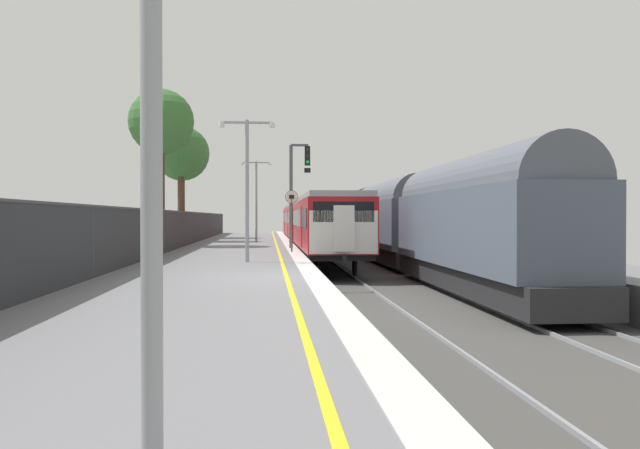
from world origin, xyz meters
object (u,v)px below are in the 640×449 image
(speed_limit_sign, at_px, (292,213))
(background_tree_centre, at_px, (182,153))
(platform_lamp_mid, at_px, (247,177))
(background_tree_left, at_px, (163,124))
(freight_train_adjacent_track, at_px, (371,219))
(platform_lamp_far, at_px, (256,194))
(commuter_train_at_platform, at_px, (310,222))
(signal_gantry, at_px, (296,183))
(background_tree_right, at_px, (183,155))

(speed_limit_sign, bearing_deg, background_tree_centre, 115.80)
(platform_lamp_mid, relative_size, background_tree_left, 0.58)
(freight_train_adjacent_track, bearing_deg, platform_lamp_mid, -110.95)
(freight_train_adjacent_track, bearing_deg, platform_lamp_far, -173.57)
(platform_lamp_mid, height_order, background_tree_centre, background_tree_centre)
(commuter_train_at_platform, xyz_separation_m, freight_train_adjacent_track, (4.00, -1.59, 0.25))
(freight_train_adjacent_track, bearing_deg, background_tree_left, -153.41)
(signal_gantry, xyz_separation_m, background_tree_centre, (-7.18, 10.54, 2.52))
(platform_lamp_far, height_order, background_tree_centre, background_tree_centre)
(background_tree_centre, bearing_deg, signal_gantry, -55.74)
(platform_lamp_far, bearing_deg, background_tree_left, -132.69)
(speed_limit_sign, xyz_separation_m, background_tree_centre, (-6.82, 14.10, 4.07))
(speed_limit_sign, height_order, platform_lamp_far, platform_lamp_far)
(commuter_train_at_platform, height_order, speed_limit_sign, commuter_train_at_platform)
(speed_limit_sign, xyz_separation_m, background_tree_left, (-6.96, 7.09, 5.04))
(signal_gantry, height_order, background_tree_right, background_tree_right)
(freight_train_adjacent_track, height_order, background_tree_left, background_tree_left)
(speed_limit_sign, bearing_deg, background_tree_left, 134.48)
(commuter_train_at_platform, distance_m, signal_gantry, 11.80)
(signal_gantry, xyz_separation_m, background_tree_right, (-8.05, 17.63, 3.09))
(freight_train_adjacent_track, bearing_deg, speed_limit_sign, -113.43)
(platform_lamp_far, bearing_deg, signal_gantry, -76.34)
(commuter_train_at_platform, distance_m, platform_lamp_mid, 22.07)
(freight_train_adjacent_track, xyz_separation_m, background_tree_centre, (-12.67, 0.60, 4.37))
(freight_train_adjacent_track, bearing_deg, commuter_train_at_platform, 158.33)
(speed_limit_sign, xyz_separation_m, background_tree_right, (-7.69, 21.20, 4.63))
(freight_train_adjacent_track, distance_m, background_tree_right, 16.34)
(speed_limit_sign, height_order, background_tree_right, background_tree_right)
(speed_limit_sign, height_order, background_tree_centre, background_tree_centre)
(platform_lamp_far, bearing_deg, background_tree_centre, 163.54)
(commuter_train_at_platform, distance_m, background_tree_left, 13.14)
(speed_limit_sign, distance_m, platform_lamp_far, 12.84)
(background_tree_right, bearing_deg, freight_train_adjacent_track, -29.64)
(platform_lamp_mid, relative_size, platform_lamp_far, 0.97)
(freight_train_adjacent_track, height_order, platform_lamp_mid, platform_lamp_mid)
(commuter_train_at_platform, bearing_deg, freight_train_adjacent_track, -21.67)
(platform_lamp_mid, distance_m, platform_lamp_far, 19.23)
(signal_gantry, relative_size, platform_lamp_mid, 1.06)
(signal_gantry, height_order, background_tree_left, background_tree_left)
(commuter_train_at_platform, distance_m, speed_limit_sign, 15.21)
(signal_gantry, distance_m, background_tree_centre, 12.99)
(commuter_train_at_platform, distance_m, background_tree_right, 12.45)
(commuter_train_at_platform, bearing_deg, platform_lamp_mid, -99.66)
(background_tree_right, bearing_deg, background_tree_left, -87.05)
(freight_train_adjacent_track, xyz_separation_m, speed_limit_sign, (-5.85, -13.50, 0.29))
(platform_lamp_mid, distance_m, background_tree_left, 15.10)
(platform_lamp_far, bearing_deg, speed_limit_sign, -81.69)
(platform_lamp_far, bearing_deg, freight_train_adjacent_track, 6.43)
(freight_train_adjacent_track, bearing_deg, background_tree_centre, 177.28)
(platform_lamp_mid, bearing_deg, background_tree_left, 110.49)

